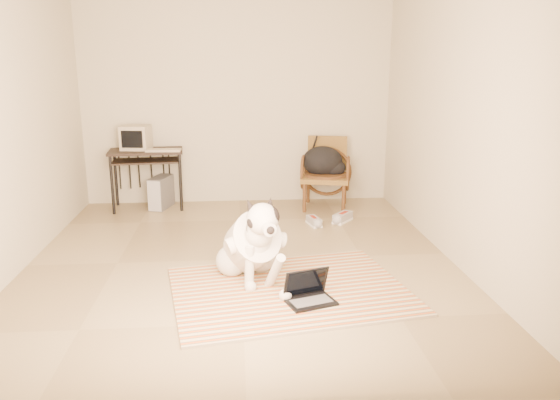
{
  "coord_description": "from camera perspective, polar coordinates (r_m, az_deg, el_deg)",
  "views": [
    {
      "loc": [
        -0.03,
        -4.95,
        1.88
      ],
      "look_at": [
        0.33,
        -0.5,
        0.72
      ],
      "focal_mm": 35.0,
      "sensor_mm": 36.0,
      "label": 1
    }
  ],
  "objects": [
    {
      "name": "wall_right",
      "position": [
        5.37,
        17.75,
        8.29
      ],
      "size": [
        0.0,
        4.5,
        4.5
      ],
      "primitive_type": "plane",
      "rotation": [
        1.57,
        0.0,
        -1.57
      ],
      "color": "#BFB69C",
      "rests_on": "floor"
    },
    {
      "name": "wall_left",
      "position": [
        5.35,
        -26.47,
        7.44
      ],
      "size": [
        0.0,
        4.5,
        4.5
      ],
      "primitive_type": "plane",
      "rotation": [
        1.57,
        0.0,
        1.57
      ],
      "color": "#BFB69C",
      "rests_on": "floor"
    },
    {
      "name": "crt_monitor",
      "position": [
        7.15,
        -14.82,
        6.33
      ],
      "size": [
        0.38,
        0.36,
        0.3
      ],
      "color": "tan",
      "rests_on": "computer_desk"
    },
    {
      "name": "desk_keyboard",
      "position": [
        6.94,
        -12.07,
        5.11
      ],
      "size": [
        0.43,
        0.17,
        0.03
      ],
      "primitive_type": "cube",
      "rotation": [
        0.0,
        0.0,
        -0.04
      ],
      "color": "tan",
      "rests_on": "computer_desk"
    },
    {
      "name": "sneaker_left",
      "position": [
        6.34,
        3.56,
        -2.26
      ],
      "size": [
        0.17,
        0.29,
        0.1
      ],
      "color": "white",
      "rests_on": "floor"
    },
    {
      "name": "laptop",
      "position": [
        4.35,
        3.02,
        -9.75
      ],
      "size": [
        0.43,
        0.37,
        0.26
      ],
      "color": "black",
      "rests_on": "rug"
    },
    {
      "name": "dog",
      "position": [
        4.68,
        -2.92,
        -4.69
      ],
      "size": [
        0.62,
        1.05,
        0.83
      ],
      "color": "silver",
      "rests_on": "rug"
    },
    {
      "name": "rug",
      "position": [
        4.58,
        1.02,
        -9.41
      ],
      "size": [
        2.12,
        1.76,
        0.02
      ],
      "color": "#B85221",
      "rests_on": "floor"
    },
    {
      "name": "backpack",
      "position": [
        7.0,
        4.66,
        3.95
      ],
      "size": [
        0.55,
        0.43,
        0.38
      ],
      "color": "black",
      "rests_on": "rattan_chair"
    },
    {
      "name": "floor",
      "position": [
        5.29,
        -4.06,
        -6.21
      ],
      "size": [
        4.5,
        4.5,
        0.0
      ],
      "primitive_type": "plane",
      "color": "#8E7C57",
      "rests_on": "ground"
    },
    {
      "name": "wall_front",
      "position": [
        2.75,
        -3.98,
        3.53
      ],
      "size": [
        4.5,
        0.0,
        4.5
      ],
      "primitive_type": "plane",
      "rotation": [
        -1.57,
        0.0,
        0.0
      ],
      "color": "#BFB69C",
      "rests_on": "floor"
    },
    {
      "name": "pc_tower",
      "position": [
        7.18,
        -12.32,
        0.79
      ],
      "size": [
        0.3,
        0.47,
        0.41
      ],
      "color": "#535255",
      "rests_on": "floor"
    },
    {
      "name": "rattan_chair",
      "position": [
        7.04,
        4.81,
        2.85
      ],
      "size": [
        0.7,
        0.69,
        0.89
      ],
      "color": "brown",
      "rests_on": "floor"
    },
    {
      "name": "computer_desk",
      "position": [
        7.1,
        -13.82,
        4.24
      ],
      "size": [
        0.95,
        0.59,
        0.76
      ],
      "color": "black",
      "rests_on": "floor"
    },
    {
      "name": "sneaker_right",
      "position": [
        6.49,
        6.56,
        -1.86
      ],
      "size": [
        0.29,
        0.32,
        0.11
      ],
      "color": "white",
      "rests_on": "floor"
    },
    {
      "name": "wall_back",
      "position": [
        7.22,
        -4.48,
        10.37
      ],
      "size": [
        4.5,
        0.0,
        4.5
      ],
      "primitive_type": "plane",
      "rotation": [
        1.57,
        0.0,
        0.0
      ],
      "color": "#BFB69C",
      "rests_on": "floor"
    }
  ]
}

